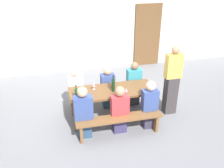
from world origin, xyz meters
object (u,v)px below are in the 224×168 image
object	(u,v)px
tasting_table	(112,93)
seated_guest_far_2	(134,84)
wine_bottle_2	(113,86)
bench_near	(119,121)
wooden_door	(147,35)
wine_bottle_1	(113,83)
bench_far	(106,91)
seated_guest_near_1	(120,110)
seated_guest_far_1	(108,88)
standing_host	(172,82)
wine_bottle_0	(76,93)
wine_glass_1	(94,85)
seated_guest_near_2	(149,105)
seated_guest_near_0	(84,113)
seated_guest_far_0	(76,91)
wine_glass_0	(126,90)

from	to	relation	value
tasting_table	seated_guest_far_2	bearing A→B (deg)	36.81
wine_bottle_2	bench_near	bearing A→B (deg)	-91.52
seated_guest_far_2	tasting_table	bearing A→B (deg)	-53.19
wooden_door	wine_bottle_1	size ratio (longest dim) A/B	6.62
bench_far	seated_guest_near_1	bearing A→B (deg)	-87.91
seated_guest_far_1	standing_host	distance (m)	1.56
bench_near	wine_bottle_1	size ratio (longest dim) A/B	5.80
wine_bottle_0	seated_guest_near_1	xyz separation A→B (m)	(0.86, -0.32, -0.35)
wine_bottle_2	tasting_table	bearing A→B (deg)	103.97
wooden_door	wine_glass_1	xyz separation A→B (m)	(-2.33, -2.81, -0.18)
seated_guest_near_1	standing_host	xyz separation A→B (m)	(1.38, 0.44, 0.30)
bench_near	seated_guest_near_1	bearing A→B (deg)	73.94
standing_host	seated_guest_near_2	bearing A→B (deg)	31.97
wine_bottle_2	seated_guest_near_1	distance (m)	0.58
seated_guest_near_1	seated_guest_near_0	bearing A→B (deg)	90.00
seated_guest_far_2	wine_bottle_2	bearing A→B (deg)	-49.26
wine_bottle_2	seated_guest_far_0	size ratio (longest dim) A/B	0.31
wooden_door	wine_bottle_2	bearing A→B (deg)	-122.59
tasting_table	seated_guest_near_1	size ratio (longest dim) A/B	1.78
wine_bottle_2	seated_guest_near_1	size ratio (longest dim) A/B	0.32
tasting_table	wine_bottle_0	size ratio (longest dim) A/B	5.94
seated_guest_far_1	wine_bottle_1	bearing A→B (deg)	5.70
bench_near	wine_bottle_2	size ratio (longest dim) A/B	5.21
seated_guest_near_0	seated_guest_far_0	size ratio (longest dim) A/B	1.04
seated_guest_near_2	seated_guest_far_2	distance (m)	1.03
seated_guest_far_0	seated_guest_far_2	distance (m)	1.46
bench_far	seated_guest_near_0	size ratio (longest dim) A/B	1.57
wine_glass_1	wooden_door	bearing A→B (deg)	50.37
seated_guest_near_0	wine_bottle_1	bearing A→B (deg)	-51.03
wine_bottle_0	wine_bottle_1	xyz separation A→B (m)	(0.87, 0.31, -0.01)
wine_glass_0	wooden_door	bearing A→B (deg)	62.35
wine_bottle_1	bench_far	bearing A→B (deg)	95.72
wine_bottle_0	wine_glass_1	size ratio (longest dim) A/B	1.98
seated_guest_far_1	seated_guest_far_2	distance (m)	0.68
wine_bottle_0	seated_guest_near_1	world-z (taller)	seated_guest_near_1
bench_near	seated_guest_far_1	bearing A→B (deg)	89.27
wine_bottle_0	bench_far	bearing A→B (deg)	46.48
wine_bottle_0	wine_glass_1	world-z (taller)	wine_bottle_0
wine_glass_1	seated_guest_far_1	distance (m)	0.67
wine_bottle_0	seated_guest_far_2	size ratio (longest dim) A/B	0.28
wine_bottle_2	wine_glass_1	size ratio (longest dim) A/B	2.14
wine_glass_1	standing_host	size ratio (longest dim) A/B	0.10
wine_glass_0	seated_guest_far_1	bearing A→B (deg)	105.98
wine_glass_1	seated_guest_near_2	distance (m)	1.32
bench_far	wine_glass_0	world-z (taller)	wine_glass_0
bench_near	wine_glass_1	size ratio (longest dim) A/B	11.15
seated_guest_far_1	bench_far	bearing A→B (deg)	-174.22
wine_bottle_0	seated_guest_near_0	xyz separation A→B (m)	(0.09, -0.32, -0.31)
seated_guest_far_1	wooden_door	bearing A→B (deg)	141.57
seated_guest_far_0	seated_guest_near_0	bearing A→B (deg)	2.25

